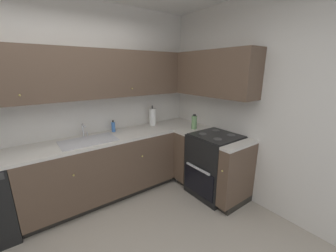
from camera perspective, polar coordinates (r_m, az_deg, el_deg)
The scene contains 14 objects.
wall_back at distance 3.05m, azimuth -28.61°, elevation 4.86°, with size 4.22×0.05×2.67m, color silver.
wall_right at distance 2.89m, azimuth 23.87°, elevation 4.94°, with size 0.05×3.21×2.67m, color silver.
lower_cabinets_back at distance 3.11m, azimuth -17.36°, elevation -11.29°, with size 2.04×0.62×0.86m.
countertop_back at distance 2.93m, azimuth -18.09°, elevation -3.50°, with size 3.25×0.60×0.04m, color beige.
lower_cabinets_right at distance 3.19m, azimuth 11.10°, elevation -10.12°, with size 0.62×1.04×0.86m.
countertop_right at distance 3.02m, azimuth 11.49°, elevation -2.48°, with size 0.60×1.04×0.03m.
oven_range at distance 3.12m, azimuth 12.85°, elevation -10.35°, with size 0.68×0.62×1.05m.
upper_cabinets_back at distance 2.88m, azimuth -23.54°, elevation 13.05°, with size 2.93×0.34×0.63m.
upper_cabinets_right at distance 3.16m, azimuth 10.60°, elevation 14.14°, with size 0.32×1.59×0.63m.
sink at distance 2.87m, azimuth -21.10°, elevation -4.69°, with size 0.69×0.40×0.10m.
faucet at distance 3.02m, azimuth -22.35°, elevation -0.81°, with size 0.07×0.16×0.18m.
soap_bottle at distance 3.15m, azimuth -14.94°, elevation -0.19°, with size 0.06×0.06×0.17m.
paper_towel_roll at distance 3.41m, azimuth -4.31°, elevation 2.56°, with size 0.11×0.11×0.34m.
oil_bottle at distance 3.21m, azimuth 7.29°, elevation 1.06°, with size 0.08×0.08×0.23m.
Camera 1 is at (-0.39, -1.41, 1.80)m, focal length 21.96 mm.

